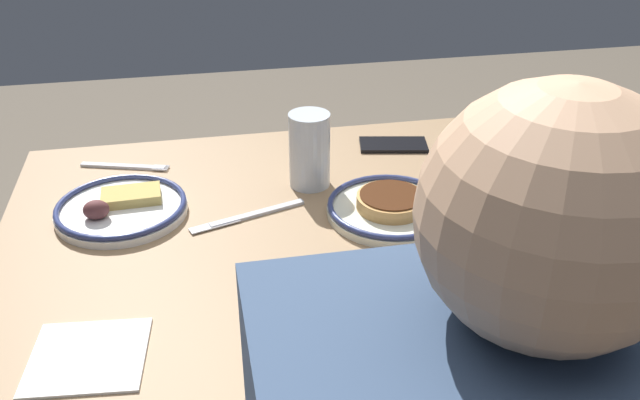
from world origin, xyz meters
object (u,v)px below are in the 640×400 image
Objects in this scene: cell_phone at (393,145)px; fork_far at (125,166)px; plate_center_pancakes at (390,206)px; tea_spoon at (310,350)px; fork_near at (383,312)px; plate_near_main at (121,208)px; plate_far_companion at (572,204)px; coffee_mug at (478,138)px; drinking_glass at (310,154)px; butter_knife at (248,216)px; paper_napkin at (88,356)px.

fork_far is (0.56, -0.01, -0.00)m from cell_phone.
tea_spoon is at bearing 57.95° from plate_center_pancakes.
plate_center_pancakes is 0.28m from fork_near.
plate_far_companion is at bearing 169.89° from plate_near_main.
plate_near_main reaches higher than plate_center_pancakes.
plate_far_companion is 1.90× the size of cell_phone.
drinking_glass reaches higher than coffee_mug.
plate_center_pancakes is 0.29m from cell_phone.
butter_knife is at bearing -83.25° from tea_spoon.
tea_spoon is at bearing 113.73° from fork_far.
drinking_glass reaches higher than plate_near_main.
drinking_glass is 0.81× the size of fork_far.
tea_spoon is (-0.29, 0.05, 0.00)m from paper_napkin.
drinking_glass is at bearing -141.65° from butter_knife.
fork_near is 0.13m from tea_spoon.
fork_far is 0.84× the size of butter_knife.
drinking_glass is 0.41m from fork_near.
plate_near_main is 1.19× the size of tea_spoon.
drinking_glass is (0.36, 0.05, 0.02)m from coffee_mug.
paper_napkin is (0.74, 0.47, -0.04)m from coffee_mug.
plate_near_main is at bearing 29.10° from cell_phone.
plate_near_main reaches higher than tea_spoon.
cell_phone is at bearing -161.97° from plate_near_main.
drinking_glass is at bearing -85.49° from fork_near.
fork_far is (0.00, -0.19, -0.01)m from plate_near_main.
plate_center_pancakes is at bearing -108.16° from fork_near.
fork_far is (0.80, -0.33, -0.01)m from plate_far_companion.
fork_far is at bearing -54.85° from fork_near.
fork_near is (0.09, 0.27, -0.01)m from plate_center_pancakes.
fork_near reaches higher than paper_napkin.
plate_far_companion is 1.39× the size of tea_spoon.
fork_far is at bearing 10.31° from cell_phone.
coffee_mug is 0.63× the size of fork_near.
coffee_mug is 0.69m from tea_spoon.
cell_phone reaches higher than butter_knife.
drinking_glass reaches higher than tea_spoon.
tea_spoon is at bearing 48.97° from coffee_mug.
plate_near_main is 1.24× the size of fork_near.
plate_center_pancakes is at bearing 83.22° from cell_phone.
plate_center_pancakes is at bearing 37.41° from coffee_mug.
fork_far and butter_knife have the same top height.
fork_far is (0.72, -0.09, -0.04)m from coffee_mug.
plate_far_companion is 1.53× the size of fork_far.
tea_spoon is (0.45, 0.52, -0.04)m from coffee_mug.
drinking_glass is at bearing 43.90° from cell_phone.
plate_near_main reaches higher than fork_far.
plate_far_companion is 0.49m from drinking_glass.
fork_far is 0.91× the size of tea_spoon.
plate_center_pancakes is 0.33m from plate_far_companion.
coffee_mug reaches higher than paper_napkin.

